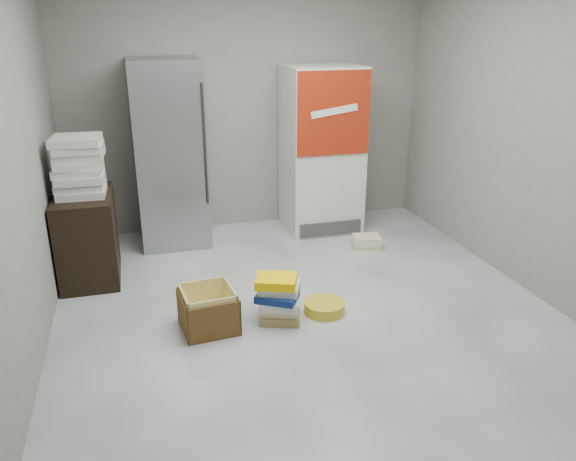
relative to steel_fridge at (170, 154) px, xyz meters
The scene contains 10 objects.
ground 2.50m from the steel_fridge, 67.10° to the right, with size 5.00×5.00×0.00m, color silver.
room_shell 2.46m from the steel_fridge, 67.10° to the right, with size 4.04×5.04×2.82m.
steel_fridge is the anchor object (origin of this frame).
coke_cooler 1.65m from the steel_fridge, ahead, with size 0.80×0.73×1.80m.
wood_shelf 1.23m from the steel_fridge, 138.69° to the right, with size 0.50×0.80×0.80m, color black.
supply_box_stack 1.10m from the steel_fridge, 138.38° to the right, with size 0.45×0.45×0.52m.
phonebook_stack_main 2.21m from the steel_fridge, 72.04° to the right, with size 0.41×0.38×0.38m.
phonebook_stack_side 2.23m from the steel_fridge, 21.36° to the right, with size 0.32×0.27×0.13m.
cardboard_box 2.11m from the steel_fridge, 87.48° to the right, with size 0.45×0.45×0.33m.
bucket_lid 2.38m from the steel_fridge, 62.03° to the right, with size 0.33×0.33×0.09m, color gold.
Camera 1 is at (-1.25, -3.66, 2.26)m, focal length 35.00 mm.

